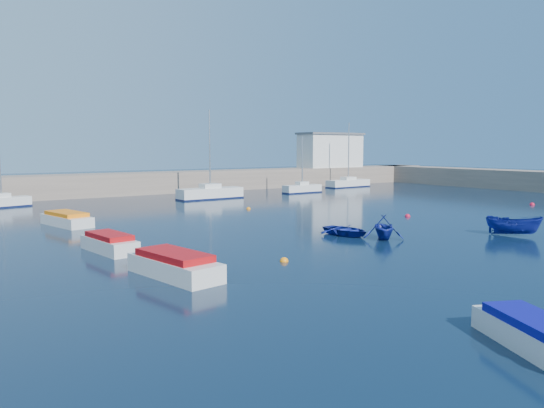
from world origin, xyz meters
TOP-DOWN VIEW (x-y plane):
  - ground at (0.00, 0.00)m, footprint 220.00×220.00m
  - back_wall at (0.00, 46.00)m, footprint 96.00×4.50m
  - right_arm at (44.00, 32.00)m, footprint 4.50×32.00m
  - harbor_office at (30.00, 46.00)m, footprint 10.00×4.00m
  - sailboat_5 at (-16.64, 39.06)m, footprint 5.30×2.61m
  - sailboat_6 at (3.68, 35.47)m, footprint 7.51×2.37m
  - sailboat_7 at (16.83, 35.90)m, footprint 5.26×1.58m
  - sailboat_8 at (28.17, 39.86)m, footprint 7.13×2.32m
  - motorboat_0 at (-14.15, 4.74)m, footprint 2.63×5.33m
  - motorboat_1 at (-14.79, 11.97)m, footprint 2.06×4.44m
  - motorboat_2 at (-14.36, 23.46)m, footprint 2.78×5.25m
  - motorboat_3 at (-9.12, -8.80)m, footprint 2.95×4.27m
  - dinghy_center at (-0.43, 8.70)m, footprint 2.83×3.64m
  - dinghy_left at (0.63, 6.42)m, footprint 3.73×3.78m
  - dinghy_right at (8.56, 2.58)m, footprint 2.70×3.62m
  - buoy_0 at (-8.31, 4.58)m, footprint 0.44×0.44m
  - buoy_1 at (10.21, 12.91)m, footprint 0.46×0.46m
  - buoy_2 at (14.41, 4.95)m, footprint 0.41×0.41m
  - buoy_3 at (2.07, 24.79)m, footprint 0.41×0.41m
  - buoy_4 at (27.34, 12.03)m, footprint 0.49×0.49m

SIDE VIEW (x-z plane):
  - ground at x=0.00m, z-range 0.00..0.00m
  - buoy_0 at x=-8.31m, z-range -0.22..0.22m
  - buoy_1 at x=10.21m, z-range -0.23..0.23m
  - buoy_2 at x=14.41m, z-range -0.21..0.21m
  - buoy_3 at x=2.07m, z-range -0.21..0.21m
  - buoy_4 at x=27.34m, z-range -0.24..0.24m
  - dinghy_center at x=-0.43m, z-range 0.00..0.69m
  - motorboat_3 at x=-9.12m, z-range -0.03..0.92m
  - motorboat_2 at x=-14.36m, z-range -0.03..1.00m
  - motorboat_1 at x=-14.79m, z-range -0.03..1.02m
  - motorboat_0 at x=-14.15m, z-range -0.04..1.11m
  - sailboat_5 at x=-16.64m, z-range -2.88..3.97m
  - sailboat_7 at x=16.83m, z-range -2.94..4.07m
  - sailboat_8 at x=28.17m, z-range -3.99..5.16m
  - dinghy_right at x=8.56m, z-range 0.00..1.32m
  - sailboat_6 at x=3.68m, z-range -4.21..5.56m
  - dinghy_left at x=0.63m, z-range 0.00..1.51m
  - back_wall at x=0.00m, z-range 0.00..2.60m
  - right_arm at x=44.00m, z-range 0.00..2.60m
  - harbor_office at x=30.00m, z-range 2.60..7.60m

